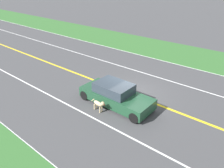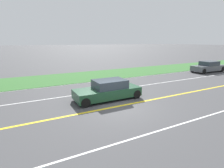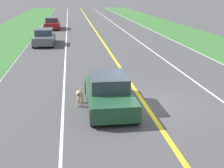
{
  "view_description": "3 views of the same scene",
  "coord_description": "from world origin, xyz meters",
  "px_view_note": "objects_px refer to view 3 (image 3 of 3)",
  "views": [
    {
      "loc": [
        10.46,
        7.07,
        7.11
      ],
      "look_at": [
        1.45,
        -0.38,
        1.2
      ],
      "focal_mm": 35.0,
      "sensor_mm": 36.0,
      "label": 1
    },
    {
      "loc": [
        -8.8,
        5.16,
        3.9
      ],
      "look_at": [
        1.79,
        -0.43,
        0.97
      ],
      "focal_mm": 28.0,
      "sensor_mm": 36.0,
      "label": 2
    },
    {
      "loc": [
        3.08,
        12.35,
        4.7
      ],
      "look_at": [
        1.49,
        0.4,
        1.09
      ],
      "focal_mm": 50.0,
      "sensor_mm": 36.0,
      "label": 3
    }
  ],
  "objects_px": {
    "dog": "(80,95)",
    "car_trailing_near": "(44,37)",
    "ego_car": "(109,92)",
    "car_trailing_mid": "(52,24)"
  },
  "relations": [
    {
      "from": "dog",
      "to": "car_trailing_near",
      "type": "xyz_separation_m",
      "value": [
        2.66,
        -16.42,
        0.16
      ]
    },
    {
      "from": "ego_car",
      "to": "car_trailing_mid",
      "type": "height_order",
      "value": "car_trailing_mid"
    },
    {
      "from": "dog",
      "to": "ego_car",
      "type": "bearing_deg",
      "value": 176.27
    },
    {
      "from": "car_trailing_near",
      "to": "dog",
      "type": "bearing_deg",
      "value": 99.19
    },
    {
      "from": "dog",
      "to": "car_trailing_near",
      "type": "relative_size",
      "value": 0.25
    },
    {
      "from": "car_trailing_near",
      "to": "ego_car",
      "type": "bearing_deg",
      "value": 103.09
    },
    {
      "from": "ego_car",
      "to": "car_trailing_near",
      "type": "bearing_deg",
      "value": -76.91
    },
    {
      "from": "ego_car",
      "to": "car_trailing_mid",
      "type": "relative_size",
      "value": 0.99
    },
    {
      "from": "ego_car",
      "to": "car_trailing_near",
      "type": "distance_m",
      "value": 17.09
    },
    {
      "from": "ego_car",
      "to": "car_trailing_near",
      "type": "height_order",
      "value": "car_trailing_near"
    }
  ]
}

